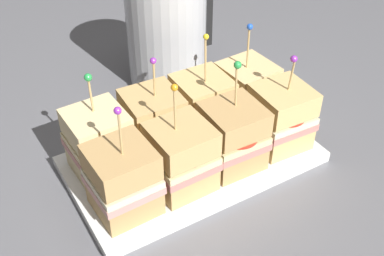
# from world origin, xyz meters

# --- Properties ---
(ground_plane) EXTENTS (6.00, 6.00, 0.00)m
(ground_plane) POSITION_xyz_m (0.00, 0.00, 0.00)
(ground_plane) COLOR slate
(serving_platter) EXTENTS (0.40, 0.22, 0.02)m
(serving_platter) POSITION_xyz_m (0.00, 0.00, 0.01)
(serving_platter) COLOR white
(serving_platter) RESTS_ON ground_plane
(sandwich_front_far_left) EXTENTS (0.09, 0.09, 0.18)m
(sandwich_front_far_left) POSITION_xyz_m (-0.14, -0.05, 0.07)
(sandwich_front_far_left) COLOR tan
(sandwich_front_far_left) RESTS_ON serving_platter
(sandwich_front_center_left) EXTENTS (0.09, 0.09, 0.18)m
(sandwich_front_center_left) POSITION_xyz_m (-0.05, -0.05, 0.07)
(sandwich_front_center_left) COLOR tan
(sandwich_front_center_left) RESTS_ON serving_platter
(sandwich_front_center_right) EXTENTS (0.09, 0.09, 0.18)m
(sandwich_front_center_right) POSITION_xyz_m (0.04, -0.05, 0.07)
(sandwich_front_center_right) COLOR tan
(sandwich_front_center_right) RESTS_ON serving_platter
(sandwich_front_far_right) EXTENTS (0.09, 0.09, 0.17)m
(sandwich_front_far_right) POSITION_xyz_m (0.14, -0.05, 0.07)
(sandwich_front_far_right) COLOR tan
(sandwich_front_far_right) RESTS_ON serving_platter
(sandwich_back_far_left) EXTENTS (0.09, 0.09, 0.17)m
(sandwich_back_far_left) POSITION_xyz_m (-0.14, 0.04, 0.07)
(sandwich_back_far_left) COLOR beige
(sandwich_back_far_left) RESTS_ON serving_platter
(sandwich_back_center_left) EXTENTS (0.09, 0.09, 0.17)m
(sandwich_back_center_left) POSITION_xyz_m (-0.04, 0.05, 0.07)
(sandwich_back_center_left) COLOR tan
(sandwich_back_center_left) RESTS_ON serving_platter
(sandwich_back_center_right) EXTENTS (0.09, 0.09, 0.19)m
(sandwich_back_center_right) POSITION_xyz_m (0.05, 0.04, 0.07)
(sandwich_back_center_right) COLOR tan
(sandwich_back_center_right) RESTS_ON serving_platter
(sandwich_back_far_right) EXTENTS (0.09, 0.09, 0.18)m
(sandwich_back_far_right) POSITION_xyz_m (0.14, 0.05, 0.07)
(sandwich_back_far_right) COLOR #DBB77A
(sandwich_back_far_right) RESTS_ON serving_platter
(kettle_steel) EXTENTS (0.18, 0.15, 0.26)m
(kettle_steel) POSITION_xyz_m (0.09, 0.25, 0.12)
(kettle_steel) COLOR #B7BABF
(kettle_steel) RESTS_ON ground_plane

